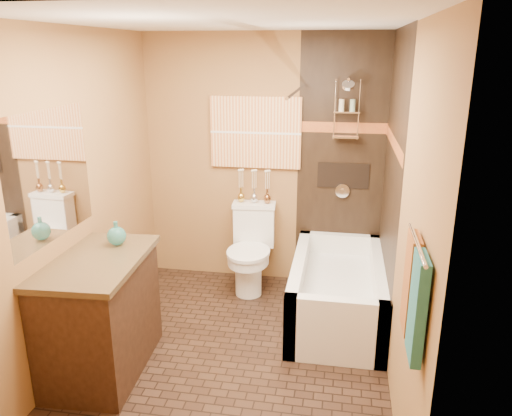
% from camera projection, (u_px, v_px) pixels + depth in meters
% --- Properties ---
extents(floor, '(3.00, 3.00, 0.00)m').
position_uv_depth(floor, '(233.00, 356.00, 3.97)').
color(floor, black).
rests_on(floor, ground).
extents(wall_left, '(0.02, 3.00, 2.50)m').
position_uv_depth(wall_left, '(76.00, 198.00, 3.79)').
color(wall_left, olive).
rests_on(wall_left, floor).
extents(wall_right, '(0.02, 3.00, 2.50)m').
position_uv_depth(wall_right, '(402.00, 215.00, 3.40)').
color(wall_right, olive).
rests_on(wall_right, floor).
extents(wall_back, '(2.40, 0.02, 2.50)m').
position_uv_depth(wall_back, '(263.00, 162.00, 5.00)').
color(wall_back, olive).
rests_on(wall_back, floor).
extents(wall_front, '(2.40, 0.02, 2.50)m').
position_uv_depth(wall_front, '(155.00, 307.00, 2.19)').
color(wall_front, olive).
rests_on(wall_front, floor).
extents(ceiling, '(3.00, 3.00, 0.00)m').
position_uv_depth(ceiling, '(227.00, 22.00, 3.22)').
color(ceiling, silver).
rests_on(ceiling, wall_back).
extents(alcove_tile_back, '(0.85, 0.01, 2.50)m').
position_uv_depth(alcove_tile_back, '(341.00, 165.00, 4.86)').
color(alcove_tile_back, black).
rests_on(alcove_tile_back, wall_back).
extents(alcove_tile_right, '(0.01, 1.50, 2.50)m').
position_uv_depth(alcove_tile_right, '(391.00, 187.00, 4.10)').
color(alcove_tile_right, black).
rests_on(alcove_tile_right, wall_right).
extents(mosaic_band_back, '(0.85, 0.01, 0.10)m').
position_uv_depth(mosaic_band_back, '(343.00, 128.00, 4.74)').
color(mosaic_band_back, '#99361B').
rests_on(mosaic_band_back, alcove_tile_back).
extents(mosaic_band_right, '(0.01, 1.50, 0.10)m').
position_uv_depth(mosaic_band_right, '(393.00, 142.00, 3.99)').
color(mosaic_band_right, '#99361B').
rests_on(mosaic_band_right, alcove_tile_right).
extents(alcove_niche, '(0.50, 0.01, 0.25)m').
position_uv_depth(alcove_niche, '(343.00, 176.00, 4.88)').
color(alcove_niche, black).
rests_on(alcove_niche, alcove_tile_back).
extents(shower_fixtures, '(0.24, 0.33, 1.16)m').
position_uv_depth(shower_fixtures, '(346.00, 124.00, 4.63)').
color(shower_fixtures, silver).
rests_on(shower_fixtures, floor).
extents(curtain_rod, '(0.03, 1.55, 0.03)m').
position_uv_depth(curtain_rod, '(298.00, 90.00, 4.00)').
color(curtain_rod, silver).
rests_on(curtain_rod, wall_back).
extents(towel_bar, '(0.02, 0.55, 0.02)m').
position_uv_depth(towel_bar, '(417.00, 243.00, 2.36)').
color(towel_bar, silver).
rests_on(towel_bar, wall_right).
extents(towel_teal, '(0.05, 0.22, 0.52)m').
position_uv_depth(towel_teal, '(418.00, 308.00, 2.32)').
color(towel_teal, '#1C5C5D').
rests_on(towel_teal, towel_bar).
extents(towel_rust, '(0.05, 0.22, 0.52)m').
position_uv_depth(towel_rust, '(411.00, 283.00, 2.56)').
color(towel_rust, brown).
rests_on(towel_rust, towel_bar).
extents(sunset_painting, '(0.90, 0.04, 0.70)m').
position_uv_depth(sunset_painting, '(256.00, 133.00, 4.90)').
color(sunset_painting, '#D16831').
rests_on(sunset_painting, wall_back).
extents(vanity_mirror, '(0.01, 1.00, 0.90)m').
position_uv_depth(vanity_mirror, '(50.00, 176.00, 3.42)').
color(vanity_mirror, white).
rests_on(vanity_mirror, wall_left).
extents(bathtub, '(0.80, 1.50, 0.55)m').
position_uv_depth(bathtub, '(337.00, 295.00, 4.48)').
color(bathtub, white).
rests_on(bathtub, floor).
extents(toilet, '(0.45, 0.65, 0.85)m').
position_uv_depth(toilet, '(251.00, 249.00, 4.98)').
color(toilet, white).
rests_on(toilet, floor).
extents(vanity, '(0.68, 1.06, 0.91)m').
position_uv_depth(vanity, '(100.00, 315.00, 3.69)').
color(vanity, black).
rests_on(vanity, floor).
extents(teal_bottle, '(0.17, 0.17, 0.23)m').
position_uv_depth(teal_bottle, '(116.00, 233.00, 3.77)').
color(teal_bottle, '#2A7F77').
rests_on(teal_bottle, vanity).
extents(bud_vases, '(0.34, 0.07, 0.33)m').
position_uv_depth(bud_vases, '(254.00, 185.00, 4.98)').
color(bud_vases, gold).
rests_on(bud_vases, toilet).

